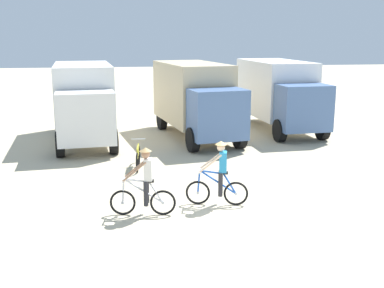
# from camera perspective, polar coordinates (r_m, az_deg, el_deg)

# --- Properties ---
(ground_plane) EXTENTS (120.00, 120.00, 0.00)m
(ground_plane) POSITION_cam_1_polar(r_m,az_deg,el_deg) (12.40, 4.23, -9.01)
(ground_plane) COLOR beige
(box_truck_white_box) EXTENTS (2.91, 6.92, 3.35)m
(box_truck_white_box) POSITION_cam_1_polar(r_m,az_deg,el_deg) (21.56, -12.72, 5.26)
(box_truck_white_box) COLOR white
(box_truck_white_box) RESTS_ON ground
(box_truck_tan_camper) EXTENTS (3.37, 7.03, 3.35)m
(box_truck_tan_camper) POSITION_cam_1_polar(r_m,az_deg,el_deg) (21.83, 0.43, 5.66)
(box_truck_tan_camper) COLOR #CCB78E
(box_truck_tan_camper) RESTS_ON ground
(box_truck_avon_van) EXTENTS (2.75, 6.87, 3.35)m
(box_truck_avon_van) POSITION_cam_1_polar(r_m,az_deg,el_deg) (24.06, 10.30, 6.13)
(box_truck_avon_van) COLOR white
(box_truck_avon_van) RESTS_ON ground
(cyclist_orange_shirt) EXTENTS (1.72, 0.54, 1.82)m
(cyclist_orange_shirt) POSITION_cam_1_polar(r_m,az_deg,el_deg) (12.48, -5.65, -4.76)
(cyclist_orange_shirt) COLOR black
(cyclist_orange_shirt) RESTS_ON ground
(cyclist_cowboy_hat) EXTENTS (1.70, 0.59, 1.82)m
(cyclist_cowboy_hat) POSITION_cam_1_polar(r_m,az_deg,el_deg) (13.17, 3.25, -3.77)
(cyclist_cowboy_hat) COLOR black
(cyclist_cowboy_hat) RESTS_ON ground
(bicycle_spare) EXTENTS (0.50, 1.73, 0.97)m
(bicycle_spare) POSITION_cam_1_polar(r_m,az_deg,el_deg) (17.01, -6.43, -1.56)
(bicycle_spare) COLOR black
(bicycle_spare) RESTS_ON ground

